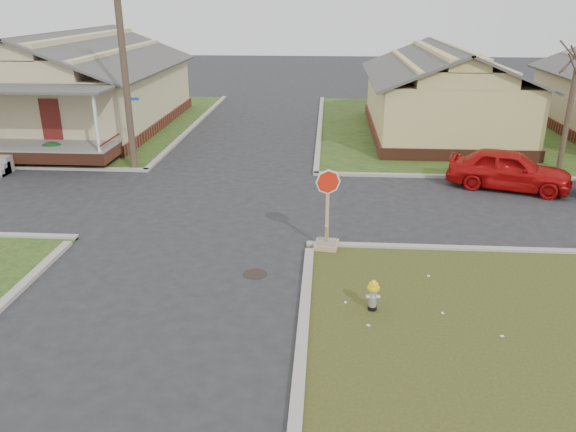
# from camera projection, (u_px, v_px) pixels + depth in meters

# --- Properties ---
(ground) EXTENTS (120.00, 120.00, 0.00)m
(ground) POSITION_uv_depth(u_px,v_px,m) (179.00, 263.00, 15.56)
(ground) COLOR #262628
(ground) RESTS_ON ground
(verge_far_left) EXTENTS (19.00, 19.00, 0.05)m
(verge_far_left) POSITION_uv_depth(u_px,v_px,m) (39.00, 122.00, 33.13)
(verge_far_left) COLOR #264418
(verge_far_left) RESTS_ON ground
(curbs) EXTENTS (80.00, 40.00, 0.12)m
(curbs) POSITION_uv_depth(u_px,v_px,m) (214.00, 202.00, 20.20)
(curbs) COLOR #A5A195
(curbs) RESTS_ON ground
(manhole) EXTENTS (0.64, 0.64, 0.01)m
(manhole) POSITION_uv_depth(u_px,v_px,m) (255.00, 274.00, 14.94)
(manhole) COLOR black
(manhole) RESTS_ON ground
(corner_house) EXTENTS (10.10, 15.50, 5.30)m
(corner_house) POSITION_uv_depth(u_px,v_px,m) (74.00, 87.00, 30.89)
(corner_house) COLOR brown
(corner_house) RESTS_ON ground
(side_house_yellow) EXTENTS (7.60, 11.60, 4.70)m
(side_house_yellow) POSITION_uv_depth(u_px,v_px,m) (442.00, 93.00, 29.44)
(side_house_yellow) COLOR brown
(side_house_yellow) RESTS_ON ground
(utility_pole) EXTENTS (1.80, 0.28, 9.00)m
(utility_pole) POSITION_uv_depth(u_px,v_px,m) (123.00, 57.00, 22.41)
(utility_pole) COLOR #3F3224
(utility_pole) RESTS_ON ground
(tree_mid_right) EXTENTS (0.22, 0.22, 4.20)m
(tree_mid_right) POSITION_uv_depth(u_px,v_px,m) (568.00, 119.00, 23.34)
(tree_mid_right) COLOR #3F3224
(tree_mid_right) RESTS_ON verge_far_right
(fire_hydrant) EXTENTS (0.29, 0.29, 0.77)m
(fire_hydrant) POSITION_uv_depth(u_px,v_px,m) (373.00, 294.00, 13.00)
(fire_hydrant) COLOR black
(fire_hydrant) RESTS_ON ground
(stop_sign) EXTENTS (0.68, 0.66, 2.38)m
(stop_sign) POSITION_uv_depth(u_px,v_px,m) (327.00, 231.00, 16.24)
(stop_sign) COLOR #A28958
(stop_sign) RESTS_ON ground
(red_sedan) EXTENTS (4.85, 3.16, 1.53)m
(red_sedan) POSITION_uv_depth(u_px,v_px,m) (509.00, 169.00, 21.40)
(red_sedan) COLOR #B30D0C
(red_sedan) RESTS_ON ground
(hedge_right) EXTENTS (1.30, 1.06, 0.99)m
(hedge_right) POSITION_uv_depth(u_px,v_px,m) (53.00, 152.00, 24.69)
(hedge_right) COLOR #143919
(hedge_right) RESTS_ON verge_far_left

